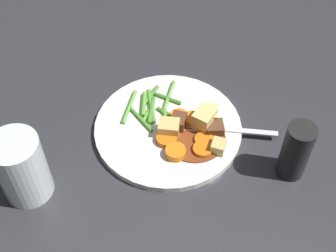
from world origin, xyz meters
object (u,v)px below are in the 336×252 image
potato_chunk_2 (204,119)px  carrot_slice_4 (176,152)px  carrot_slice_0 (204,140)px  potato_chunk_3 (169,128)px  meat_chunk_0 (215,128)px  potato_chunk_0 (218,146)px  fork (223,129)px  meat_chunk_1 (178,122)px  carrot_slice_2 (167,139)px  water_glass (21,168)px  pepper_mill (296,151)px  carrot_slice_5 (203,149)px  carrot_slice_3 (192,119)px  potato_chunk_1 (209,115)px  carrot_slice_1 (180,118)px  dinner_plate (168,128)px

potato_chunk_2 → carrot_slice_4: bearing=-80.9°
carrot_slice_0 → potato_chunk_3: 0.06m
potato_chunk_3 → meat_chunk_0: bearing=49.9°
potato_chunk_0 → fork: (-0.02, 0.04, -0.01)m
meat_chunk_1 → fork: size_ratio=0.22×
carrot_slice_2 → water_glass: 0.24m
potato_chunk_2 → pepper_mill: (0.15, 0.04, 0.02)m
meat_chunk_1 → carrot_slice_2: bearing=-74.8°
carrot_slice_5 → potato_chunk_0: 0.03m
potato_chunk_2 → water_glass: bearing=-109.1°
carrot_slice_2 → carrot_slice_3: (-0.00, 0.06, 0.00)m
water_glass → potato_chunk_0: bearing=60.3°
potato_chunk_1 → meat_chunk_1: potato_chunk_1 is taller
potato_chunk_2 → carrot_slice_2: bearing=-105.4°
carrot_slice_1 → carrot_slice_5: 0.08m
dinner_plate → carrot_slice_3: size_ratio=8.40×
dinner_plate → potato_chunk_0: bearing=15.3°
carrot_slice_0 → carrot_slice_4: (-0.01, -0.05, 0.00)m
carrot_slice_4 → meat_chunk_0: size_ratio=1.16×
fork → carrot_slice_5: bearing=-81.9°
carrot_slice_3 → carrot_slice_1: bearing=-147.6°
potato_chunk_3 → water_glass: 0.25m
carrot_slice_4 → meat_chunk_0: (0.01, 0.08, 0.00)m
carrot_slice_0 → carrot_slice_3: bearing=161.7°
dinner_plate → carrot_slice_1: size_ratio=7.82×
carrot_slice_0 → potato_chunk_1: bearing=126.6°
potato_chunk_1 → meat_chunk_0: bearing=-22.8°
potato_chunk_0 → carrot_slice_3: bearing=171.6°
potato_chunk_2 → meat_chunk_1: size_ratio=1.23×
water_glass → pepper_mill: bearing=52.3°
meat_chunk_1 → water_glass: (-0.07, -0.26, 0.03)m
potato_chunk_1 → carrot_slice_2: bearing=-99.8°
dinner_plate → meat_chunk_1: (0.01, 0.01, 0.02)m
meat_chunk_0 → carrot_slice_2: bearing=-118.5°
potato_chunk_0 → pepper_mill: bearing=31.4°
dinner_plate → carrot_slice_0: 0.07m
carrot_slice_1 → fork: size_ratio=0.23×
carrot_slice_2 → pepper_mill: (0.17, 0.11, 0.04)m
carrot_slice_0 → potato_chunk_0: (0.03, 0.00, 0.01)m
carrot_slice_5 → meat_chunk_0: meat_chunk_0 is taller
carrot_slice_5 → potato_chunk_2: (-0.04, 0.04, 0.01)m
carrot_slice_1 → potato_chunk_3: size_ratio=0.94×
carrot_slice_1 → fork: (0.07, 0.04, -0.00)m
potato_chunk_3 → potato_chunk_0: bearing=23.0°
carrot_slice_1 → dinner_plate: bearing=-98.0°
carrot_slice_1 → carrot_slice_3: bearing=32.4°
dinner_plate → carrot_slice_3: (0.02, 0.04, 0.01)m
potato_chunk_0 → potato_chunk_1: 0.07m
carrot_slice_1 → meat_chunk_0: 0.06m
carrot_slice_2 → pepper_mill: size_ratio=0.34×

